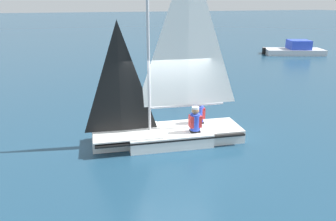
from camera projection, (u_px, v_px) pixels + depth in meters
The scene contains 6 objects.
ground_plane at pixel (168, 142), 9.95m from camera, with size 260.00×260.00×0.00m, color navy.
sailboat_main at pixel (169, 117), 9.71m from camera, with size 2.05×4.59×5.57m.
sailor_helm at pixel (195, 124), 9.58m from camera, with size 0.34×0.37×1.16m.
sailor_crew at pixel (199, 116), 10.29m from camera, with size 0.34×0.37×1.16m.
motorboat_distant at pixel (295, 49), 26.28m from camera, with size 3.51×4.96×1.13m.
buoy_marker at pixel (175, 88), 15.33m from camera, with size 0.54×0.54×1.24m.
Camera 1 is at (-8.58, 3.15, 4.05)m, focal length 35.00 mm.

